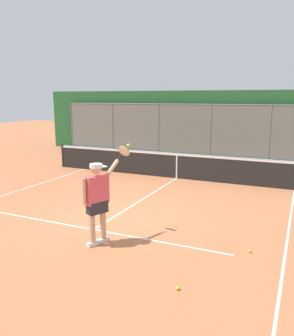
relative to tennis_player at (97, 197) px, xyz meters
The scene contains 7 objects.
ground_plane 2.05m from the tennis_player, 71.43° to the right, with size 60.00×60.00×0.00m, color #B76B42.
court_line_markings 1.25m from the tennis_player, 32.03° to the right, with size 8.68×10.86×0.01m.
fence_backdrop 12.42m from the tennis_player, 87.42° to the right, with size 20.54×1.37×3.49m.
tennis_net 6.65m from the tennis_player, 85.17° to the right, with size 11.15×0.09×1.07m.
tennis_player is the anchor object (origin of this frame).
tennis_ball_by_sideline 2.65m from the tennis_player, 154.53° to the left, with size 0.07×0.07×0.07m, color #C1D138.
tennis_ball_mid_court 3.37m from the tennis_player, 163.61° to the right, with size 0.07×0.07×0.07m, color #D6E042.
Camera 1 is at (-4.47, 7.70, 3.15)m, focal length 37.11 mm.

